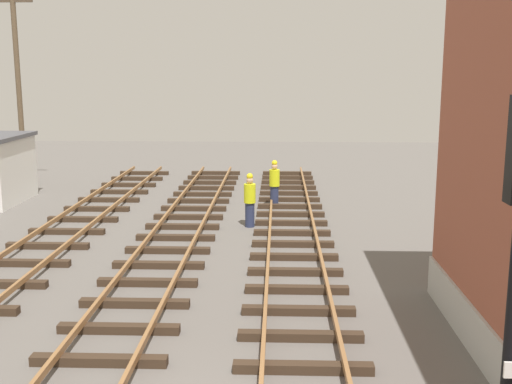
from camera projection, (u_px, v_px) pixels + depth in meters
utility_pole_far at (19, 86)px, 29.03m from camera, size 1.80×0.24×8.80m
track_worker_foreground at (274, 184)px, 24.55m from camera, size 0.40×0.40×1.87m
track_worker_distant at (250, 200)px, 21.42m from camera, size 0.40×0.40×1.87m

